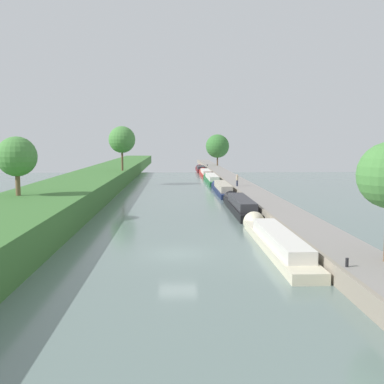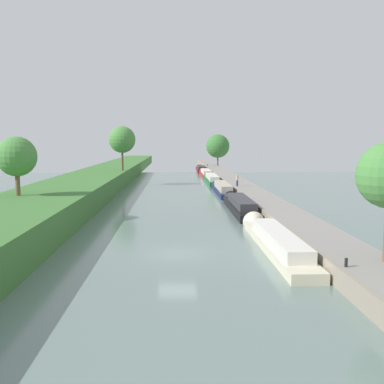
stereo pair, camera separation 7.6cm
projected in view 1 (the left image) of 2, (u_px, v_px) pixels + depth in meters
The scene contains 15 objects.
ground_plane at pixel (178, 254), 29.84m from camera, with size 160.00×160.00×0.00m, color slate.
right_towpath at pixel (328, 245), 30.16m from camera, with size 3.57×260.00×1.05m.
stone_quay at pixel (299, 244), 30.09m from camera, with size 0.25×260.00×1.10m.
narrowboat_cream at pixel (275, 240), 31.51m from camera, with size 1.99×16.82×2.01m.
narrowboat_black at pixel (240, 205), 48.18m from camera, with size 2.02×15.13×2.16m.
narrowboat_navy at pixel (222, 189), 65.10m from camera, with size 1.84×15.98×2.10m.
narrowboat_green at pixel (211, 179), 81.84m from camera, with size 1.92×17.15×2.05m.
narrowboat_red at pixel (205, 173), 98.71m from camera, with size 2.03×16.00×2.01m.
narrowboat_maroon at pixel (201, 169), 113.15m from camera, with size 2.18×12.48×2.08m.
tree_rightbank_midnear at pixel (217, 146), 120.00m from camera, with size 6.15×6.15×8.17m.
tree_leftbank_downstream at pixel (17, 157), 40.43m from camera, with size 3.55×3.55×5.26m.
tree_leftbank_upstream at pixel (122, 140), 75.38m from camera, with size 4.41×4.41×7.35m.
person_walking at pixel (237, 180), 64.49m from camera, with size 0.34×0.34×1.66m.
mooring_bollard_near at pixel (347, 262), 22.86m from camera, with size 0.16×0.16×0.45m.
mooring_bollard_far at pixel (207, 165), 118.69m from camera, with size 0.16×0.16×0.45m.
Camera 1 is at (-0.22, -29.23, 7.29)m, focal length 42.73 mm.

